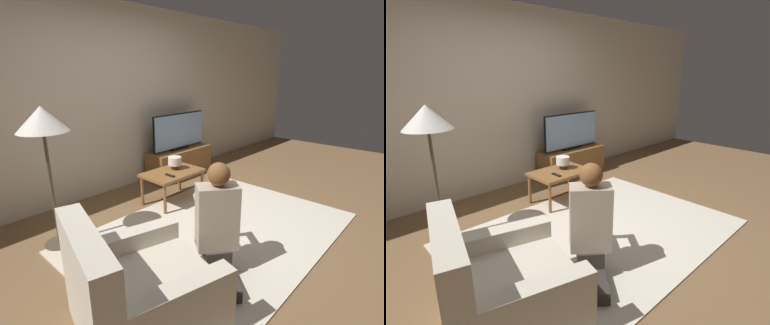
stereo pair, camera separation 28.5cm
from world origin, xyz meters
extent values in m
plane|color=brown|center=(0.00, 0.00, 0.00)|extent=(10.00, 10.00, 0.00)
cube|color=beige|center=(0.00, 1.93, 1.30)|extent=(10.00, 0.06, 2.60)
cube|color=beige|center=(0.00, 0.00, 0.01)|extent=(2.94, 2.06, 0.02)
cube|color=brown|center=(1.09, 1.62, 0.23)|extent=(1.16, 0.41, 0.46)
cube|color=black|center=(1.09, 1.62, 0.48)|extent=(0.37, 0.08, 0.04)
cube|color=black|center=(1.09, 1.63, 0.76)|extent=(1.10, 0.03, 0.56)
cube|color=#8CB2E0|center=(1.09, 1.62, 0.76)|extent=(1.07, 0.04, 0.53)
cube|color=brown|center=(0.26, 0.94, 0.41)|extent=(0.78, 0.51, 0.04)
cylinder|color=brown|center=(-0.09, 0.72, 0.20)|extent=(0.04, 0.04, 0.39)
cylinder|color=brown|center=(0.60, 0.72, 0.20)|extent=(0.04, 0.04, 0.39)
cylinder|color=brown|center=(-0.09, 1.15, 0.20)|extent=(0.04, 0.04, 0.39)
cylinder|color=brown|center=(0.60, 1.15, 0.20)|extent=(0.04, 0.04, 0.39)
cylinder|color=#4C4233|center=(-1.27, 1.03, 0.01)|extent=(0.28, 0.28, 0.03)
cylinder|color=#4C4233|center=(-1.27, 1.03, 0.70)|extent=(0.03, 0.03, 1.34)
cone|color=silver|center=(-1.27, 1.03, 1.29)|extent=(0.46, 0.46, 0.23)
cube|color=beige|center=(-1.31, -0.40, 0.20)|extent=(1.06, 1.06, 0.39)
cube|color=beige|center=(-1.65, -0.31, 0.61)|extent=(0.38, 0.87, 0.43)
cube|color=beige|center=(-1.22, -0.05, 0.27)|extent=(0.87, 0.36, 0.53)
cube|color=#332D28|center=(-0.66, -0.56, 0.07)|extent=(0.46, 0.50, 0.11)
cube|color=#332D28|center=(-0.55, -0.42, 0.20)|extent=(0.32, 0.32, 0.14)
cube|color=tan|center=(-0.55, -0.42, 0.54)|extent=(0.39, 0.37, 0.55)
sphere|color=#DBAD8E|center=(-0.55, -0.42, 0.91)|extent=(0.18, 0.18, 0.18)
sphere|color=brown|center=(-0.56, -0.43, 0.92)|extent=(0.19, 0.19, 0.19)
cube|color=black|center=(-0.32, -0.13, 0.57)|extent=(0.12, 0.11, 0.04)
cylinder|color=tan|center=(-0.31, -0.29, 0.57)|extent=(0.24, 0.28, 0.07)
cylinder|color=tan|center=(-0.47, -0.16, 0.57)|extent=(0.24, 0.28, 0.07)
cylinder|color=#4C3823|center=(0.35, 0.99, 0.46)|extent=(0.10, 0.10, 0.06)
cylinder|color=silver|center=(0.35, 0.99, 0.54)|extent=(0.18, 0.18, 0.11)
cube|color=black|center=(0.11, 0.83, 0.44)|extent=(0.04, 0.15, 0.02)
camera|label=1|loc=(-2.34, -1.76, 1.70)|focal=28.00mm
camera|label=2|loc=(-2.14, -1.97, 1.70)|focal=28.00mm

